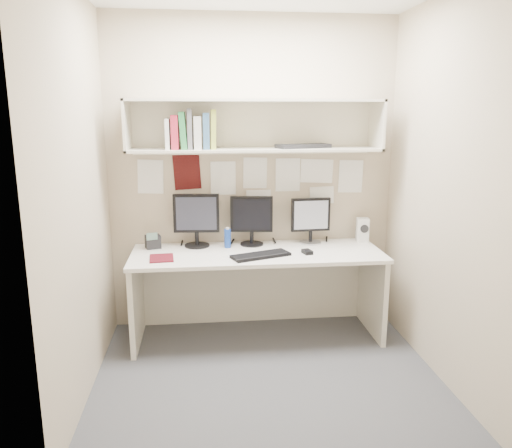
{
  "coord_description": "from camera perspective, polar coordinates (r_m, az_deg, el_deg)",
  "views": [
    {
      "loc": [
        -0.42,
        -3.18,
        1.82
      ],
      "look_at": [
        -0.04,
        0.35,
        1.02
      ],
      "focal_mm": 35.0,
      "sensor_mm": 36.0,
      "label": 1
    }
  ],
  "objects": [
    {
      "name": "blue_bottle",
      "position": [
        4.11,
        -3.27,
        -1.61
      ],
      "size": [
        0.05,
        0.05,
        0.17
      ],
      "color": "navy",
      "rests_on": "desk"
    },
    {
      "name": "pinned_papers",
      "position": [
        4.23,
        -0.37,
        4.91
      ],
      "size": [
        1.92,
        0.01,
        0.48
      ],
      "primitive_type": null,
      "color": "white",
      "rests_on": "wall_back"
    },
    {
      "name": "wall_front",
      "position": [
        2.28,
        4.71,
        -0.59
      ],
      "size": [
        2.4,
        0.02,
        2.6
      ],
      "primitive_type": "cube",
      "color": "tan",
      "rests_on": "ground"
    },
    {
      "name": "speaker",
      "position": [
        4.4,
        12.07,
        -0.64
      ],
      "size": [
        0.12,
        0.12,
        0.2
      ],
      "rotation": [
        0.0,
        0.0,
        -0.16
      ],
      "color": "silver",
      "rests_on": "desk"
    },
    {
      "name": "wall_left",
      "position": [
        3.31,
        -19.66,
        2.87
      ],
      "size": [
        0.02,
        2.0,
        2.6
      ],
      "primitive_type": "cube",
      "color": "tan",
      "rests_on": "ground"
    },
    {
      "name": "monitor_right",
      "position": [
        4.24,
        6.27,
        0.68
      ],
      "size": [
        0.33,
        0.18,
        0.39
      ],
      "rotation": [
        0.0,
        0.0,
        0.06
      ],
      "color": "#A5A5AA",
      "rests_on": "desk"
    },
    {
      "name": "wall_back",
      "position": [
        4.23,
        -0.38,
        5.59
      ],
      "size": [
        2.4,
        0.02,
        2.6
      ],
      "primitive_type": "cube",
      "color": "tan",
      "rests_on": "ground"
    },
    {
      "name": "desk_phone",
      "position": [
        4.17,
        -11.7,
        -1.98
      ],
      "size": [
        0.14,
        0.13,
        0.14
      ],
      "rotation": [
        0.0,
        0.0,
        0.3
      ],
      "color": "black",
      "rests_on": "desk"
    },
    {
      "name": "book_stack",
      "position": [
        3.95,
        -7.38,
        10.47
      ],
      "size": [
        0.39,
        0.19,
        0.31
      ],
      "color": "silver",
      "rests_on": "overhead_hutch"
    },
    {
      "name": "monitor_left",
      "position": [
        4.14,
        -6.83,
        0.71
      ],
      "size": [
        0.38,
        0.21,
        0.44
      ],
      "rotation": [
        0.0,
        0.0,
        -0.07
      ],
      "color": "black",
      "rests_on": "desk"
    },
    {
      "name": "keyboard",
      "position": [
        3.86,
        0.54,
        -3.6
      ],
      "size": [
        0.48,
        0.31,
        0.02
      ],
      "primitive_type": "cube",
      "rotation": [
        0.0,
        0.0,
        0.36
      ],
      "color": "black",
      "rests_on": "desk"
    },
    {
      "name": "overhead_hutch",
      "position": [
        4.06,
        -0.19,
        11.23
      ],
      "size": [
        2.0,
        0.38,
        0.4
      ],
      "color": "beige",
      "rests_on": "wall_back"
    },
    {
      "name": "hutch_tray",
      "position": [
        4.07,
        5.43,
        8.87
      ],
      "size": [
        0.47,
        0.29,
        0.03
      ],
      "primitive_type": "cube",
      "rotation": [
        0.0,
        0.0,
        0.31
      ],
      "color": "black",
      "rests_on": "overhead_hutch"
    },
    {
      "name": "monitor_center",
      "position": [
        4.16,
        -0.51,
        0.69
      ],
      "size": [
        0.36,
        0.19,
        0.41
      ],
      "rotation": [
        0.0,
        0.0,
        -0.13
      ],
      "color": "black",
      "rests_on": "desk"
    },
    {
      "name": "wall_right",
      "position": [
        3.61,
        20.69,
        3.54
      ],
      "size": [
        0.02,
        2.0,
        2.6
      ],
      "primitive_type": "cube",
      "color": "tan",
      "rests_on": "ground"
    },
    {
      "name": "floor",
      "position": [
        3.69,
        1.29,
        -16.93
      ],
      "size": [
        2.4,
        2.0,
        0.01
      ],
      "primitive_type": "cube",
      "color": "#434448",
      "rests_on": "ground"
    },
    {
      "name": "maroon_notebook",
      "position": [
        3.87,
        -10.74,
        -3.85
      ],
      "size": [
        0.2,
        0.23,
        0.01
      ],
      "primitive_type": "cube",
      "rotation": [
        0.0,
        0.0,
        0.08
      ],
      "color": "#520E17",
      "rests_on": "desk"
    },
    {
      "name": "desk",
      "position": [
        4.12,
        0.14,
        -8.03
      ],
      "size": [
        2.0,
        0.7,
        0.73
      ],
      "color": "silver",
      "rests_on": "floor"
    },
    {
      "name": "mouse",
      "position": [
        3.96,
        5.87,
        -3.19
      ],
      "size": [
        0.08,
        0.11,
        0.03
      ],
      "primitive_type": "cube",
      "rotation": [
        0.0,
        0.0,
        0.24
      ],
      "color": "black",
      "rests_on": "desk"
    }
  ]
}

